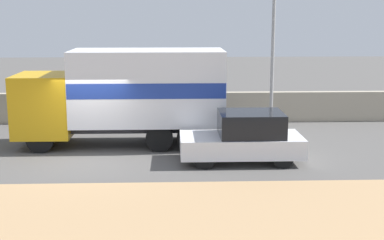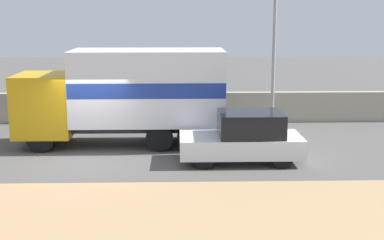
% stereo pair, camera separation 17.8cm
% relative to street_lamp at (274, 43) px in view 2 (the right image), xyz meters
% --- Properties ---
extents(ground_plane, '(80.00, 80.00, 0.00)m').
position_rel_street_lamp_xyz_m(ground_plane, '(-6.78, -4.69, -3.44)').
color(ground_plane, '#514F4C').
extents(dirt_shoulder_foreground, '(60.00, 5.98, 0.04)m').
position_rel_street_lamp_xyz_m(dirt_shoulder_foreground, '(-6.78, -10.32, -3.42)').
color(dirt_shoulder_foreground, tan).
rests_on(dirt_shoulder_foreground, ground_plane).
extents(stone_wall_backdrop, '(60.00, 0.35, 1.29)m').
position_rel_street_lamp_xyz_m(stone_wall_backdrop, '(-6.78, 1.13, -2.80)').
color(stone_wall_backdrop, '#A39984').
rests_on(stone_wall_backdrop, ground_plane).
extents(street_lamp, '(0.56, 0.28, 5.83)m').
position_rel_street_lamp_xyz_m(street_lamp, '(0.00, 0.00, 0.00)').
color(street_lamp, gray).
rests_on(street_lamp, ground_plane).
extents(box_truck, '(7.25, 2.41, 3.38)m').
position_rel_street_lamp_xyz_m(box_truck, '(-5.61, -2.83, -1.55)').
color(box_truck, gold).
rests_on(box_truck, ground_plane).
extents(car_hatchback, '(3.84, 1.80, 1.60)m').
position_rel_street_lamp_xyz_m(car_hatchback, '(-1.80, -5.16, -2.67)').
color(car_hatchback, silver).
rests_on(car_hatchback, ground_plane).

